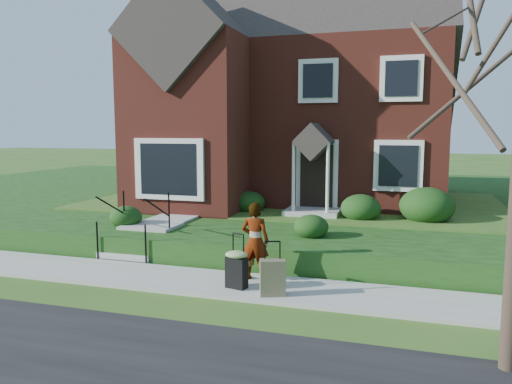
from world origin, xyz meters
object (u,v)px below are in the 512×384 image
at_px(front_steps, 143,236).
at_px(suitcase_black, 237,267).
at_px(woman, 255,241).
at_px(suitcase_olive, 273,277).

distance_m(front_steps, suitcase_black, 3.90).
xyz_separation_m(woman, suitcase_black, (-0.18, -0.64, -0.39)).
distance_m(suitcase_black, suitcase_olive, 0.82).
bearing_deg(suitcase_olive, woman, 105.41).
bearing_deg(front_steps, woman, -23.03).
relative_size(woman, suitcase_black, 1.50).
bearing_deg(front_steps, suitcase_black, -32.77).
bearing_deg(suitcase_black, front_steps, 160.85).
bearing_deg(woman, suitcase_olive, 126.23).
bearing_deg(suitcase_black, woman, 87.81).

